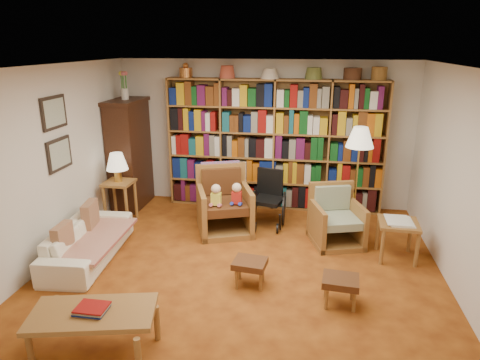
% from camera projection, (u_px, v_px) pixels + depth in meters
% --- Properties ---
extents(floor, '(5.00, 5.00, 0.00)m').
position_uv_depth(floor, '(240.00, 271.00, 5.40)').
color(floor, '#A35619').
rests_on(floor, ground).
extents(ceiling, '(5.00, 5.00, 0.00)m').
position_uv_depth(ceiling, '(240.00, 67.00, 4.64)').
color(ceiling, white).
rests_on(ceiling, wall_back).
extents(wall_back, '(5.00, 0.00, 5.00)m').
position_uv_depth(wall_back, '(264.00, 134.00, 7.37)').
color(wall_back, silver).
rests_on(wall_back, floor).
extents(wall_front, '(5.00, 0.00, 5.00)m').
position_uv_depth(wall_front, '(176.00, 295.00, 2.67)').
color(wall_front, silver).
rests_on(wall_front, floor).
extents(wall_left, '(0.00, 5.00, 5.00)m').
position_uv_depth(wall_left, '(46.00, 167.00, 5.40)').
color(wall_left, silver).
rests_on(wall_left, floor).
extents(wall_right, '(0.00, 5.00, 5.00)m').
position_uv_depth(wall_right, '(467.00, 188.00, 4.64)').
color(wall_right, silver).
rests_on(wall_right, floor).
extents(bookshelf, '(3.60, 0.30, 2.42)m').
position_uv_depth(bookshelf, '(274.00, 141.00, 7.20)').
color(bookshelf, brown).
rests_on(bookshelf, floor).
extents(curio_cabinet, '(0.50, 0.95, 2.40)m').
position_uv_depth(curio_cabinet, '(130.00, 153.00, 7.34)').
color(curio_cabinet, '#371C0F').
rests_on(curio_cabinet, floor).
extents(framed_pictures, '(0.03, 0.52, 0.97)m').
position_uv_depth(framed_pictures, '(57.00, 134.00, 5.57)').
color(framed_pictures, black).
rests_on(framed_pictures, wall_left).
extents(sofa, '(1.72, 0.78, 0.49)m').
position_uv_depth(sofa, '(88.00, 241.00, 5.67)').
color(sofa, white).
rests_on(sofa, floor).
extents(sofa_throw, '(0.79, 1.42, 0.04)m').
position_uv_depth(sofa_throw, '(91.00, 238.00, 5.64)').
color(sofa_throw, beige).
rests_on(sofa_throw, sofa).
extents(cushion_left, '(0.18, 0.40, 0.39)m').
position_uv_depth(cushion_left, '(90.00, 216.00, 5.95)').
color(cushion_left, maroon).
rests_on(cushion_left, sofa).
extents(cushion_right, '(0.12, 0.36, 0.35)m').
position_uv_depth(cushion_right, '(63.00, 238.00, 5.29)').
color(cushion_right, maroon).
rests_on(cushion_right, sofa).
extents(side_table_lamp, '(0.45, 0.45, 0.67)m').
position_uv_depth(side_table_lamp, '(120.00, 192.00, 6.77)').
color(side_table_lamp, brown).
rests_on(side_table_lamp, floor).
extents(table_lamp, '(0.34, 0.34, 0.46)m').
position_uv_depth(table_lamp, '(117.00, 162.00, 6.62)').
color(table_lamp, gold).
rests_on(table_lamp, side_table_lamp).
extents(armchair_leather, '(1.05, 1.05, 0.99)m').
position_uv_depth(armchair_leather, '(226.00, 204.00, 6.54)').
color(armchair_leather, brown).
rests_on(armchair_leather, floor).
extents(armchair_sage, '(0.87, 0.87, 0.83)m').
position_uv_depth(armchair_sage, '(336.00, 220.00, 6.15)').
color(armchair_sage, brown).
rests_on(armchair_sage, floor).
extents(wheelchair, '(0.52, 0.70, 0.88)m').
position_uv_depth(wheelchair, '(269.00, 200.00, 6.71)').
color(wheelchair, black).
rests_on(wheelchair, floor).
extents(floor_lamp, '(0.42, 0.42, 1.57)m').
position_uv_depth(floor_lamp, '(360.00, 141.00, 6.35)').
color(floor_lamp, gold).
rests_on(floor_lamp, floor).
extents(side_table_papers, '(0.53, 0.53, 0.55)m').
position_uv_depth(side_table_papers, '(398.00, 228.00, 5.61)').
color(side_table_papers, brown).
rests_on(side_table_papers, floor).
extents(footstool_a, '(0.41, 0.36, 0.32)m').
position_uv_depth(footstool_a, '(250.00, 265.00, 5.02)').
color(footstool_a, '#502515').
rests_on(footstool_a, floor).
extents(footstool_b, '(0.42, 0.36, 0.33)m').
position_uv_depth(footstool_b, '(340.00, 283.00, 4.64)').
color(footstool_b, '#502515').
rests_on(footstool_b, floor).
extents(coffee_table, '(1.22, 0.79, 0.47)m').
position_uv_depth(coffee_table, '(93.00, 316.00, 3.92)').
color(coffee_table, brown).
rests_on(coffee_table, floor).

